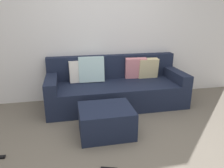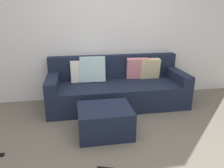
% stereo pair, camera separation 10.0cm
% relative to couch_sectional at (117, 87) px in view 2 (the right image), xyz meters
% --- Properties ---
extents(ground_plane, '(7.38, 7.38, 0.00)m').
position_rel_couch_sectional_xyz_m(ground_plane, '(-0.15, -1.50, -0.31)').
color(ground_plane, '#6B6359').
extents(wall_back, '(5.68, 0.10, 2.80)m').
position_rel_couch_sectional_xyz_m(wall_back, '(-0.15, 0.45, 1.09)').
color(wall_back, silver).
rests_on(wall_back, ground_plane).
extents(couch_sectional, '(2.43, 0.94, 0.87)m').
position_rel_couch_sectional_xyz_m(couch_sectional, '(0.00, 0.00, 0.00)').
color(couch_sectional, '#192138').
rests_on(couch_sectional, ground_plane).
extents(ottoman, '(0.73, 0.61, 0.39)m').
position_rel_couch_sectional_xyz_m(ottoman, '(-0.36, -1.00, -0.12)').
color(ottoman, '#192138').
rests_on(ottoman, ground_plane).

